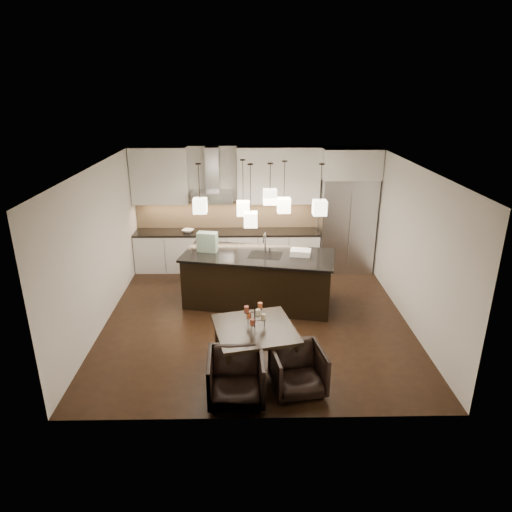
{
  "coord_description": "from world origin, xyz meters",
  "views": [
    {
      "loc": [
        -0.14,
        -7.57,
        4.09
      ],
      "look_at": [
        0.0,
        0.2,
        1.15
      ],
      "focal_mm": 32.0,
      "sensor_mm": 36.0,
      "label": 1
    }
  ],
  "objects_px": {
    "refrigerator": "(346,225)",
    "island_body": "(258,280)",
    "armchair_left": "(236,378)",
    "armchair_right": "(298,370)",
    "dining_table": "(255,348)"
  },
  "relations": [
    {
      "from": "armchair_left",
      "to": "armchair_right",
      "type": "distance_m",
      "value": 0.89
    },
    {
      "from": "dining_table",
      "to": "armchair_right",
      "type": "distance_m",
      "value": 0.83
    },
    {
      "from": "island_body",
      "to": "armchair_right",
      "type": "height_order",
      "value": "island_body"
    },
    {
      "from": "island_body",
      "to": "armchair_right",
      "type": "distance_m",
      "value": 2.83
    },
    {
      "from": "refrigerator",
      "to": "island_body",
      "type": "distance_m",
      "value": 2.77
    },
    {
      "from": "island_body",
      "to": "dining_table",
      "type": "relative_size",
      "value": 2.43
    },
    {
      "from": "dining_table",
      "to": "armchair_left",
      "type": "height_order",
      "value": "armchair_left"
    },
    {
      "from": "island_body",
      "to": "armchair_left",
      "type": "distance_m",
      "value": 3.01
    },
    {
      "from": "refrigerator",
      "to": "armchair_left",
      "type": "height_order",
      "value": "refrigerator"
    },
    {
      "from": "dining_table",
      "to": "armchair_right",
      "type": "relative_size",
      "value": 1.58
    },
    {
      "from": "refrigerator",
      "to": "island_body",
      "type": "relative_size",
      "value": 0.77
    },
    {
      "from": "refrigerator",
      "to": "armchair_right",
      "type": "distance_m",
      "value": 4.87
    },
    {
      "from": "refrigerator",
      "to": "armchair_left",
      "type": "bearing_deg",
      "value": -116.99
    },
    {
      "from": "refrigerator",
      "to": "armchair_left",
      "type": "relative_size",
      "value": 2.76
    },
    {
      "from": "island_body",
      "to": "armchair_left",
      "type": "height_order",
      "value": "island_body"
    }
  ]
}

